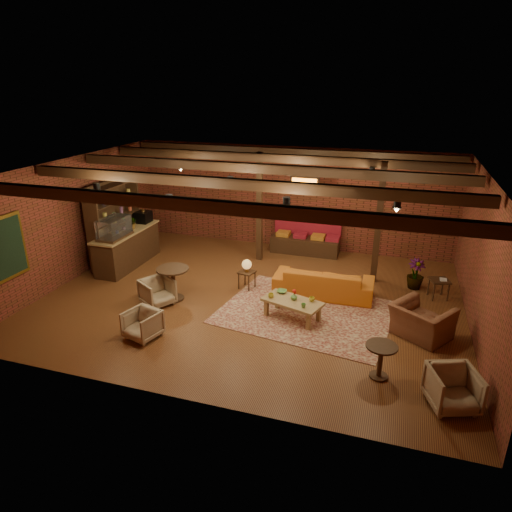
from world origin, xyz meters
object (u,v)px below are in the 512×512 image
(sofa, at_px, (324,282))
(armchair_a, at_px, (157,291))
(side_table_lamp, at_px, (247,267))
(side_table_book, at_px, (439,281))
(armchair_b, at_px, (142,323))
(armchair_far, at_px, (453,387))
(armchair_right, at_px, (422,316))
(plant_tall, at_px, (420,245))
(round_table_right, at_px, (381,356))
(round_table_left, at_px, (173,278))
(coffee_table, at_px, (292,302))

(sofa, distance_m, armchair_a, 4.08)
(side_table_lamp, height_order, side_table_book, side_table_lamp)
(armchair_b, relative_size, armchair_far, 0.88)
(armchair_a, height_order, armchair_b, armchair_a)
(side_table_lamp, relative_size, armchair_right, 0.72)
(side_table_lamp, relative_size, side_table_book, 1.42)
(armchair_far, bearing_deg, plant_tall, 76.93)
(armchair_a, relative_size, armchair_b, 1.07)
(plant_tall, bearing_deg, armchair_b, -141.84)
(sofa, distance_m, round_table_right, 3.45)
(armchair_a, height_order, side_table_book, armchair_a)
(armchair_b, xyz_separation_m, round_table_right, (4.81, 0.08, 0.11))
(armchair_b, height_order, round_table_right, armchair_b)
(round_table_left, distance_m, round_table_right, 5.32)
(armchair_a, xyz_separation_m, round_table_right, (5.26, -1.37, 0.09))
(round_table_right, bearing_deg, coffee_table, 140.53)
(armchair_right, height_order, round_table_right, armchair_right)
(sofa, bearing_deg, armchair_a, 23.39)
(armchair_far, distance_m, plant_tall, 4.77)
(round_table_right, height_order, armchair_far, armchair_far)
(side_table_lamp, height_order, armchair_a, side_table_lamp)
(sofa, distance_m, side_table_book, 2.83)
(sofa, height_order, coffee_table, sofa)
(round_table_right, bearing_deg, armchair_a, 165.45)
(coffee_table, xyz_separation_m, armchair_right, (2.76, 0.05, 0.08))
(armchair_b, relative_size, side_table_book, 1.20)
(armchair_b, distance_m, armchair_right, 5.83)
(armchair_right, bearing_deg, armchair_a, 37.17)
(coffee_table, relative_size, armchair_far, 1.91)
(armchair_right, xyz_separation_m, side_table_book, (0.45, 2.06, -0.02))
(side_table_lamp, distance_m, round_table_left, 1.89)
(round_table_left, relative_size, side_table_book, 1.47)
(armchair_a, height_order, round_table_right, armchair_a)
(armchair_right, bearing_deg, round_table_left, 33.56)
(side_table_lamp, height_order, armchair_far, side_table_lamp)
(side_table_lamp, xyz_separation_m, plant_tall, (4.15, 1.32, 0.58))
(side_table_book, bearing_deg, armchair_a, -159.50)
(sofa, distance_m, side_table_lamp, 1.98)
(side_table_lamp, bearing_deg, round_table_right, -39.36)
(armchair_right, bearing_deg, plant_tall, -53.88)
(round_table_left, bearing_deg, plant_tall, 23.49)
(side_table_lamp, height_order, plant_tall, plant_tall)
(coffee_table, xyz_separation_m, armchair_b, (-2.79, -1.75, -0.07))
(sofa, xyz_separation_m, armchair_far, (2.74, -3.54, 0.02))
(round_table_left, bearing_deg, armchair_far, -19.59)
(round_table_left, relative_size, armchair_far, 1.08)
(round_table_left, bearing_deg, coffee_table, -1.45)
(coffee_table, xyz_separation_m, side_table_book, (3.21, 2.11, 0.05))
(coffee_table, xyz_separation_m, side_table_lamp, (-1.49, 1.21, 0.20))
(sofa, distance_m, armchair_right, 2.67)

